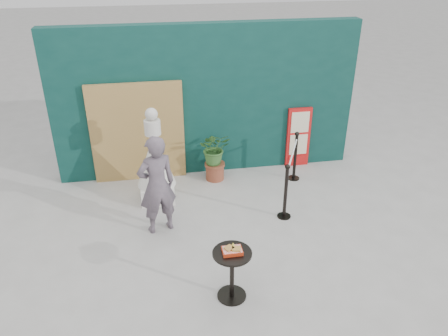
# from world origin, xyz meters

# --- Properties ---
(ground) EXTENTS (60.00, 60.00, 0.00)m
(ground) POSITION_xyz_m (0.00, 0.00, 0.00)
(ground) COLOR #ADAAA5
(ground) RESTS_ON ground
(back_wall) EXTENTS (6.00, 0.30, 3.00)m
(back_wall) POSITION_xyz_m (0.00, 3.15, 1.50)
(back_wall) COLOR #0B322D
(back_wall) RESTS_ON ground
(bamboo_fence) EXTENTS (1.80, 0.08, 2.00)m
(bamboo_fence) POSITION_xyz_m (-1.40, 2.94, 1.00)
(bamboo_fence) COLOR tan
(bamboo_fence) RESTS_ON ground
(woman) EXTENTS (0.72, 0.58, 1.71)m
(woman) POSITION_xyz_m (-1.11, 1.08, 0.85)
(woman) COLOR #665763
(woman) RESTS_ON ground
(menu_board) EXTENTS (0.50, 0.07, 1.30)m
(menu_board) POSITION_xyz_m (1.90, 2.95, 0.65)
(menu_board) COLOR red
(menu_board) RESTS_ON ground
(statue) EXTENTS (0.70, 0.70, 1.81)m
(statue) POSITION_xyz_m (-1.11, 2.06, 0.74)
(statue) COLOR white
(statue) RESTS_ON ground
(cafe_table) EXTENTS (0.52, 0.52, 0.75)m
(cafe_table) POSITION_xyz_m (-0.22, -0.67, 0.50)
(cafe_table) COLOR black
(cafe_table) RESTS_ON ground
(food_basket) EXTENTS (0.26, 0.19, 0.11)m
(food_basket) POSITION_xyz_m (-0.22, -0.66, 0.79)
(food_basket) COLOR red
(food_basket) RESTS_ON cafe_table
(planter) EXTENTS (0.61, 0.52, 1.03)m
(planter) POSITION_xyz_m (0.07, 2.65, 0.60)
(planter) COLOR brown
(planter) RESTS_ON ground
(stanchion_barrier) EXTENTS (0.84, 1.54, 1.03)m
(stanchion_barrier) POSITION_xyz_m (1.35, 1.73, 0.49)
(stanchion_barrier) COLOR black
(stanchion_barrier) RESTS_ON ground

